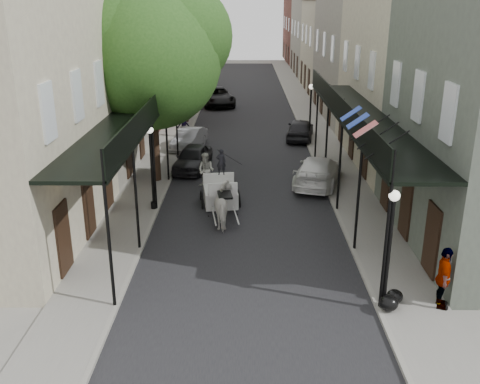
{
  "coord_description": "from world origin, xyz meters",
  "views": [
    {
      "loc": [
        -0.07,
        -16.01,
        8.79
      ],
      "look_at": [
        -0.27,
        4.03,
        1.6
      ],
      "focal_mm": 40.0,
      "sensor_mm": 36.0,
      "label": 1
    }
  ],
  "objects_px": {
    "tree_near": "(159,52)",
    "carriage": "(219,180)",
    "car_left_near": "(193,158)",
    "lamppost_right_near": "(389,248)",
    "horse": "(225,206)",
    "pedestrian_sidewalk_right": "(444,278)",
    "car_right_near": "(318,171)",
    "lamppost_right_far": "(310,112)",
    "car_left_mid": "(189,139)",
    "lamppost_left": "(152,166)",
    "pedestrian_sidewalk_left": "(184,125)",
    "car_right_far": "(300,129)",
    "tree_far": "(188,44)",
    "car_left_far": "(217,96)",
    "pedestrian_walking": "(206,170)"
  },
  "relations": [
    {
      "from": "car_left_near",
      "to": "car_right_far",
      "type": "bearing_deg",
      "value": 55.56
    },
    {
      "from": "tree_near",
      "to": "tree_far",
      "type": "xyz_separation_m",
      "value": [
        -0.05,
        14.0,
        -0.65
      ]
    },
    {
      "from": "carriage",
      "to": "pedestrian_sidewalk_left",
      "type": "distance_m",
      "value": 12.55
    },
    {
      "from": "lamppost_right_far",
      "to": "pedestrian_sidewalk_left",
      "type": "relative_size",
      "value": 2.45
    },
    {
      "from": "lamppost_right_near",
      "to": "carriage",
      "type": "bearing_deg",
      "value": 120.48
    },
    {
      "from": "pedestrian_sidewalk_right",
      "to": "carriage",
      "type": "bearing_deg",
      "value": 53.46
    },
    {
      "from": "lamppost_right_far",
      "to": "pedestrian_sidewalk_right",
      "type": "bearing_deg",
      "value": -85.14
    },
    {
      "from": "car_right_near",
      "to": "car_left_far",
      "type": "bearing_deg",
      "value": -58.46
    },
    {
      "from": "pedestrian_sidewalk_right",
      "to": "car_right_near",
      "type": "distance_m",
      "value": 11.9
    },
    {
      "from": "pedestrian_sidewalk_left",
      "to": "car_left_near",
      "type": "relative_size",
      "value": 0.38
    },
    {
      "from": "pedestrian_sidewalk_left",
      "to": "car_right_far",
      "type": "relative_size",
      "value": 0.37
    },
    {
      "from": "car_left_mid",
      "to": "pedestrian_sidewalk_left",
      "type": "bearing_deg",
      "value": 114.92
    },
    {
      "from": "car_right_near",
      "to": "tree_far",
      "type": "bearing_deg",
      "value": -45.99
    },
    {
      "from": "car_left_near",
      "to": "lamppost_right_near",
      "type": "bearing_deg",
      "value": -54.46
    },
    {
      "from": "car_right_near",
      "to": "lamppost_right_far",
      "type": "bearing_deg",
      "value": -77.86
    },
    {
      "from": "tree_near",
      "to": "tree_far",
      "type": "height_order",
      "value": "tree_near"
    },
    {
      "from": "tree_near",
      "to": "horse",
      "type": "bearing_deg",
      "value": -59.88
    },
    {
      "from": "car_right_near",
      "to": "car_right_far",
      "type": "height_order",
      "value": "car_right_near"
    },
    {
      "from": "pedestrian_sidewalk_left",
      "to": "pedestrian_sidewalk_right",
      "type": "relative_size",
      "value": 0.78
    },
    {
      "from": "tree_near",
      "to": "carriage",
      "type": "height_order",
      "value": "tree_near"
    },
    {
      "from": "carriage",
      "to": "tree_far",
      "type": "bearing_deg",
      "value": 92.11
    },
    {
      "from": "pedestrian_walking",
      "to": "pedestrian_sidewalk_right",
      "type": "height_order",
      "value": "pedestrian_sidewalk_right"
    },
    {
      "from": "pedestrian_sidewalk_right",
      "to": "car_left_far",
      "type": "bearing_deg",
      "value": 29.79
    },
    {
      "from": "pedestrian_sidewalk_left",
      "to": "car_left_mid",
      "type": "height_order",
      "value": "pedestrian_sidewalk_left"
    },
    {
      "from": "tree_far",
      "to": "car_right_far",
      "type": "distance_m",
      "value": 10.71
    },
    {
      "from": "lamppost_right_far",
      "to": "car_right_far",
      "type": "xyz_separation_m",
      "value": [
        -0.5,
        1.0,
        -1.35
      ]
    },
    {
      "from": "carriage",
      "to": "car_right_far",
      "type": "xyz_separation_m",
      "value": [
        4.84,
        11.93,
        -0.4
      ]
    },
    {
      "from": "tree_far",
      "to": "pedestrian_sidewalk_left",
      "type": "xyz_separation_m",
      "value": [
        0.05,
        -4.91,
        -4.96
      ]
    },
    {
      "from": "lamppost_right_far",
      "to": "pedestrian_sidewalk_left",
      "type": "bearing_deg",
      "value": 171.34
    },
    {
      "from": "car_left_far",
      "to": "pedestrian_sidewalk_right",
      "type": "bearing_deg",
      "value": -88.17
    },
    {
      "from": "lamppost_right_far",
      "to": "car_left_far",
      "type": "height_order",
      "value": "lamppost_right_far"
    },
    {
      "from": "lamppost_left",
      "to": "horse",
      "type": "bearing_deg",
      "value": -25.57
    },
    {
      "from": "car_left_near",
      "to": "lamppost_left",
      "type": "bearing_deg",
      "value": -91.76
    },
    {
      "from": "car_right_far",
      "to": "horse",
      "type": "bearing_deg",
      "value": 81.88
    },
    {
      "from": "car_left_mid",
      "to": "lamppost_left",
      "type": "bearing_deg",
      "value": -80.39
    },
    {
      "from": "pedestrian_sidewalk_right",
      "to": "car_left_mid",
      "type": "relative_size",
      "value": 0.5
    },
    {
      "from": "tree_near",
      "to": "horse",
      "type": "xyz_separation_m",
      "value": [
        3.32,
        -5.72,
        -5.64
      ]
    },
    {
      "from": "lamppost_right_near",
      "to": "pedestrian_sidewalk_right",
      "type": "relative_size",
      "value": 1.91
    },
    {
      "from": "lamppost_right_near",
      "to": "tree_near",
      "type": "bearing_deg",
      "value": 124.27
    },
    {
      "from": "tree_far",
      "to": "carriage",
      "type": "relative_size",
      "value": 3.04
    },
    {
      "from": "carriage",
      "to": "pedestrian_sidewalk_right",
      "type": "distance_m",
      "value": 11.49
    },
    {
      "from": "horse",
      "to": "pedestrian_sidewalk_right",
      "type": "distance_m",
      "value": 9.3
    },
    {
      "from": "lamppost_right_far",
      "to": "carriage",
      "type": "xyz_separation_m",
      "value": [
        -5.34,
        -10.93,
        -0.95
      ]
    },
    {
      "from": "carriage",
      "to": "pedestrian_sidewalk_left",
      "type": "xyz_separation_m",
      "value": [
        -2.96,
        12.19,
        -0.22
      ]
    },
    {
      "from": "tree_near",
      "to": "car_right_far",
      "type": "height_order",
      "value": "tree_near"
    },
    {
      "from": "tree_far",
      "to": "lamppost_right_near",
      "type": "relative_size",
      "value": 2.32
    },
    {
      "from": "lamppost_right_far",
      "to": "car_left_mid",
      "type": "relative_size",
      "value": 0.96
    },
    {
      "from": "horse",
      "to": "carriage",
      "type": "bearing_deg",
      "value": -90.0
    },
    {
      "from": "lamppost_left",
      "to": "car_left_near",
      "type": "xyz_separation_m",
      "value": [
        1.17,
        6.11,
        -1.37
      ]
    },
    {
      "from": "pedestrian_sidewalk_left",
      "to": "car_left_near",
      "type": "height_order",
      "value": "pedestrian_sidewalk_left"
    }
  ]
}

